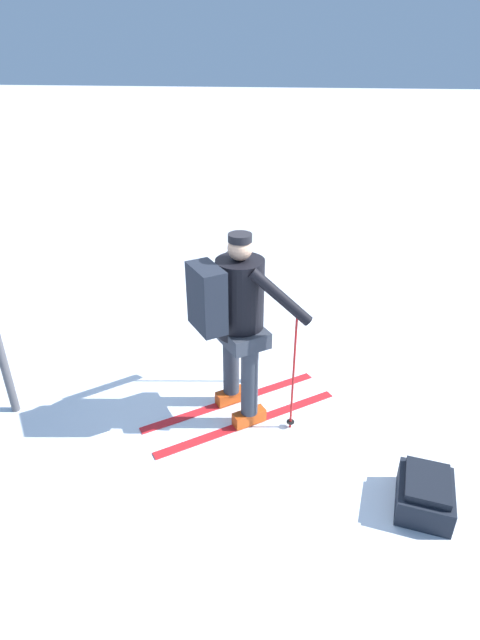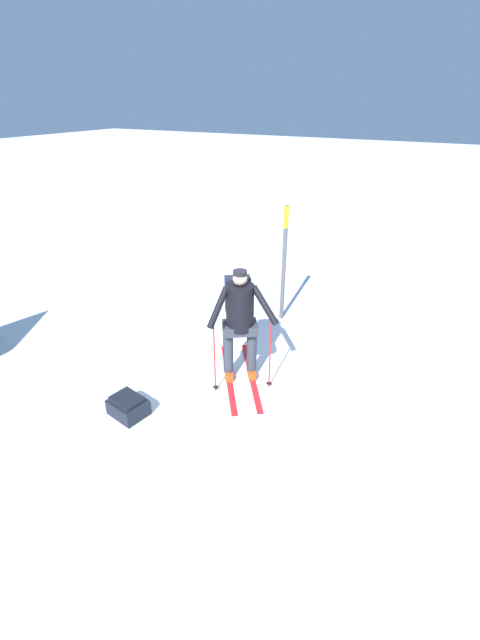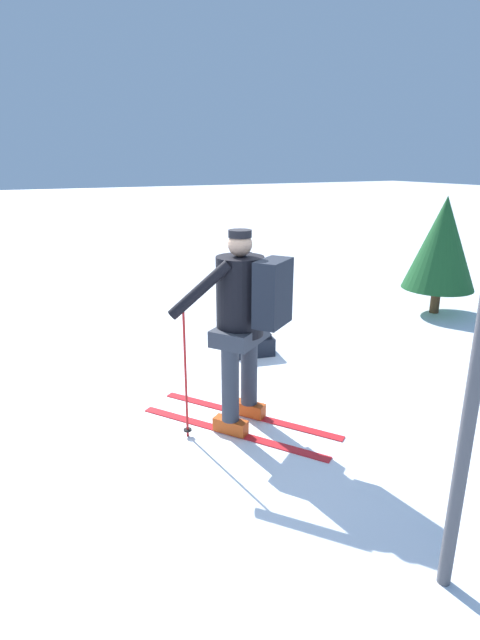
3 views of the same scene
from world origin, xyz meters
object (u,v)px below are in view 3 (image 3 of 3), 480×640
(dropped_backpack, at_px, (252,343))
(pine_tree, at_px, (442,243))
(trail_marker, at_px, (475,378))
(skier, at_px, (244,315))

(dropped_backpack, distance_m, pine_tree, 3.48)
(dropped_backpack, relative_size, trail_marker, 0.25)
(skier, xyz_separation_m, dropped_backpack, (1.51, -0.89, -0.91))
(dropped_backpack, bearing_deg, skier, 149.55)
(dropped_backpack, bearing_deg, trail_marker, 169.14)
(trail_marker, bearing_deg, dropped_backpack, -10.86)
(skier, distance_m, trail_marker, 2.08)
(dropped_backpack, relative_size, pine_tree, 0.31)
(skier, distance_m, pine_tree, 4.57)
(skier, bearing_deg, dropped_backpack, -30.45)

